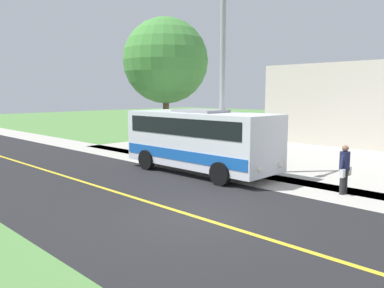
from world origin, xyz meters
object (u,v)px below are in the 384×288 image
pedestrian_waiting (344,168)px  street_light_pole (221,59)px  shuttle_bus_front (201,138)px  tree_curbside (166,61)px

pedestrian_waiting → street_light_pole: bearing=-85.0°
street_light_pole → shuttle_bus_front: bearing=-67.6°
shuttle_bus_front → pedestrian_waiting: bearing=97.5°
shuttle_bus_front → street_light_pole: (-0.34, 0.83, 3.33)m
shuttle_bus_front → tree_curbside: 7.17m
pedestrian_waiting → street_light_pole: 6.51m
shuttle_bus_front → tree_curbside: size_ratio=0.93×
shuttle_bus_front → pedestrian_waiting: 6.07m
shuttle_bus_front → pedestrian_waiting: size_ratio=4.22×
shuttle_bus_front → street_light_pole: size_ratio=0.80×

